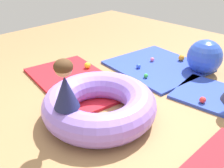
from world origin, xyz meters
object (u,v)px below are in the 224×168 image
object	(u,v)px
play_ball_green	(146,76)
play_ball_blue	(139,66)
play_ball_orange	(181,58)
play_ball_red	(203,100)
inflatable_cushion	(99,104)
child_in_navy	(65,85)
play_ball_pink	(152,59)
play_ball_yellow	(87,65)
exercise_ball_large	(205,57)

from	to	relation	value
play_ball_green	play_ball_blue	size ratio (longest dim) A/B	0.91
play_ball_green	play_ball_orange	size ratio (longest dim) A/B	0.68
play_ball_green	play_ball_red	distance (m)	0.92
inflatable_cushion	child_in_navy	xyz separation A→B (m)	(0.00, -0.43, 0.42)
play_ball_green	play_ball_orange	world-z (taller)	play_ball_orange
inflatable_cushion	play_ball_green	xyz separation A→B (m)	(-0.20, 1.11, -0.10)
inflatable_cushion	play_ball_pink	xyz separation A→B (m)	(-0.51, 1.67, -0.10)
inflatable_cushion	play_ball_pink	size ratio (longest dim) A/B	19.09
play_ball_green	play_ball_yellow	world-z (taller)	play_ball_yellow
play_ball_green	exercise_ball_large	xyz separation A→B (m)	(0.46, 0.83, 0.19)
play_ball_pink	inflatable_cushion	bearing A→B (deg)	-72.95
play_ball_red	play_ball_pink	world-z (taller)	play_ball_red
play_ball_blue	play_ball_pink	xyz separation A→B (m)	(-0.02, 0.38, -0.00)
play_ball_red	exercise_ball_large	world-z (taller)	exercise_ball_large
child_in_navy	play_ball_orange	distance (m)	2.53
play_ball_red	child_in_navy	bearing A→B (deg)	-115.53
play_ball_pink	exercise_ball_large	xyz separation A→B (m)	(0.77, 0.27, 0.19)
inflatable_cushion	play_ball_orange	bearing A→B (deg)	95.17
play_ball_green	play_ball_orange	distance (m)	0.93
play_ball_blue	play_ball_yellow	distance (m)	0.80
play_ball_orange	play_ball_pink	bearing A→B (deg)	-131.59
inflatable_cushion	play_ball_green	distance (m)	1.13
play_ball_red	inflatable_cushion	bearing A→B (deg)	-124.05
child_in_navy	exercise_ball_large	world-z (taller)	child_in_navy
play_ball_blue	exercise_ball_large	world-z (taller)	exercise_ball_large
play_ball_yellow	exercise_ball_large	xyz separation A→B (m)	(1.32, 1.21, 0.17)
play_ball_orange	play_ball_pink	world-z (taller)	play_ball_orange
inflatable_cushion	play_ball_orange	xyz separation A→B (m)	(-0.18, 2.04, -0.08)
play_ball_pink	exercise_ball_large	bearing A→B (deg)	19.18
play_ball_pink	play_ball_green	bearing A→B (deg)	-61.35
child_in_navy	play_ball_blue	size ratio (longest dim) A/B	6.87
play_ball_yellow	exercise_ball_large	distance (m)	1.80
play_ball_green	play_ball_yellow	size ratio (longest dim) A/B	0.69
play_ball_green	exercise_ball_large	distance (m)	0.97
play_ball_green	play_ball_red	bearing A→B (deg)	-3.15
child_in_navy	play_ball_pink	xyz separation A→B (m)	(-0.52, 2.10, -0.52)
child_in_navy	play_ball_yellow	size ratio (longest dim) A/B	5.18
play_ball_blue	play_ball_pink	distance (m)	0.38
inflatable_cushion	play_ball_blue	size ratio (longest dim) A/B	17.49
inflatable_cushion	play_ball_yellow	xyz separation A→B (m)	(-1.07, 0.73, -0.08)
play_ball_orange	play_ball_yellow	xyz separation A→B (m)	(-0.88, -1.31, -0.00)
play_ball_orange	exercise_ball_large	world-z (taller)	exercise_ball_large
child_in_navy	play_ball_blue	world-z (taller)	child_in_navy
play_ball_green	play_ball_orange	bearing A→B (deg)	88.78
play_ball_blue	play_ball_green	bearing A→B (deg)	-32.39
play_ball_orange	inflatable_cushion	bearing A→B (deg)	-84.83
inflatable_cushion	play_ball_red	xyz separation A→B (m)	(0.71, 1.06, -0.09)
inflatable_cushion	child_in_navy	bearing A→B (deg)	-89.53
play_ball_yellow	play_ball_red	bearing A→B (deg)	10.52
play_ball_orange	play_ball_yellow	world-z (taller)	play_ball_orange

